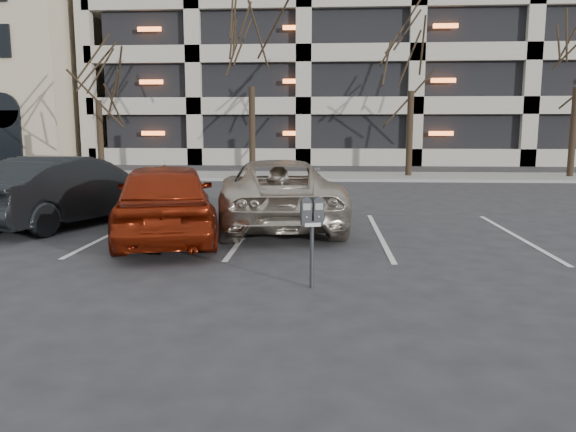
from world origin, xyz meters
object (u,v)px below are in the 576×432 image
object	(u,v)px
car_red	(165,200)
tree_c	(413,36)
tree_b	(251,30)
car_dark	(71,190)
tree_a	(96,53)
parking_meter	(312,220)
suv_silver	(277,193)

from	to	relation	value
car_red	tree_c	bearing A→B (deg)	-129.92
tree_b	car_dark	bearing A→B (deg)	-101.37
tree_a	car_dark	distance (m)	14.36
parking_meter	suv_silver	distance (m)	5.09
tree_a	parking_meter	size ratio (longest dim) A/B	6.13
parking_meter	tree_c	bearing A→B (deg)	63.83
parking_meter	car_dark	xyz separation A→B (m)	(-5.66, 4.91, -0.17)
tree_b	suv_silver	xyz separation A→B (m)	(2.18, -12.71, -5.70)
tree_a	suv_silver	bearing A→B (deg)	-54.17
suv_silver	car_red	xyz separation A→B (m)	(-2.05, -1.82, 0.04)
parking_meter	suv_silver	xyz separation A→B (m)	(-0.90, 5.01, -0.20)
tree_a	parking_meter	bearing A→B (deg)	-60.37
parking_meter	car_dark	size ratio (longest dim) A/B	0.26
tree_b	tree_c	size ratio (longest dim) A/B	1.06
parking_meter	car_red	xyz separation A→B (m)	(-2.95, 3.19, -0.16)
tree_c	car_red	xyz separation A→B (m)	(-6.87, -14.53, -5.32)
suv_silver	car_dark	world-z (taller)	car_dark
tree_a	tree_b	world-z (taller)	tree_b
car_red	tree_a	bearing A→B (deg)	-78.47
tree_b	car_dark	distance (m)	14.25
tree_a	suv_silver	distance (m)	16.39
tree_a	suv_silver	xyz separation A→B (m)	(9.18, -12.71, -4.78)
tree_a	car_red	bearing A→B (deg)	-63.87
car_red	car_dark	xyz separation A→B (m)	(-2.70, 1.72, -0.01)
tree_b	car_red	distance (m)	15.59
tree_b	car_dark	size ratio (longest dim) A/B	1.87
tree_a	tree_b	xyz separation A→B (m)	(7.00, 0.00, 0.92)
tree_a	car_red	distance (m)	16.86
parking_meter	suv_silver	world-z (taller)	suv_silver
suv_silver	car_dark	distance (m)	4.76
tree_b	car_dark	world-z (taller)	tree_b
tree_a	tree_b	size ratio (longest dim) A/B	0.86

